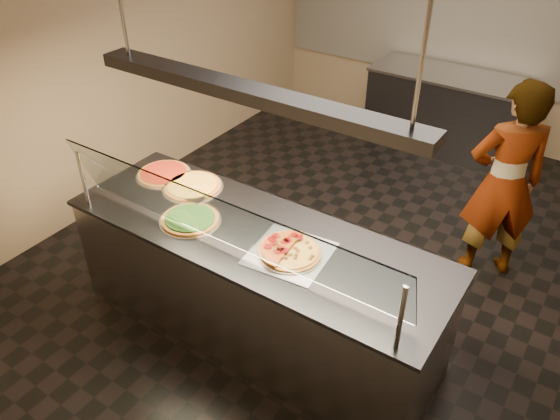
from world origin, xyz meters
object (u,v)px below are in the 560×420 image
Objects in this scene: serving_counter at (256,283)px; heat_lamp_housing at (250,93)px; pizza_tomato at (164,173)px; worker at (504,184)px; sneeze_guard at (220,222)px; pizza_spinach at (190,219)px; pizza_spatula at (196,191)px; prep_table at (444,111)px; perforated_tray at (290,253)px; half_pizza_pepperoni at (278,244)px; half_pizza_sausage at (303,256)px; pizza_cheese at (193,186)px.

heat_lamp_housing is (0.00, 0.00, 1.48)m from serving_counter.
pizza_tomato is 0.25× the size of worker.
heat_lamp_housing is at bearing 90.00° from sneeze_guard.
pizza_spatula is at bearing 124.46° from pizza_spinach.
prep_table is at bearing 88.98° from sneeze_guard.
heat_lamp_housing reaches higher than sneeze_guard.
heat_lamp_housing is at bearing -91.11° from prep_table.
prep_table is (0.07, 4.07, -0.76)m from sneeze_guard.
prep_table is (-0.26, 3.78, -0.47)m from perforated_tray.
half_pizza_pepperoni is 1.01m from heat_lamp_housing.
pizza_spatula is at bearing 167.37° from half_pizza_pepperoni.
half_pizza_pepperoni is at bearing 179.64° from half_pizza_sausage.
heat_lamp_housing is at bearing -12.52° from pizza_spatula.
worker is at bearing 54.07° from heat_lamp_housing.
pizza_spinach is 0.94× the size of pizza_cheese.
pizza_spatula reaches higher than prep_table.
heat_lamp_housing is (-0.00, 0.34, 0.72)m from sneeze_guard.
pizza_cheese reaches higher than prep_table.
pizza_spinach reaches higher than serving_counter.
prep_table is (0.73, 3.58, -0.49)m from pizza_spatula.
serving_counter is at bearing -15.76° from pizza_cheese.
pizza_spinach is at bearing -55.54° from pizza_spatula.
serving_counter is 5.96× the size of pizza_cheese.
pizza_tomato is 0.25× the size of prep_table.
pizza_spatula reaches higher than pizza_cheese.
perforated_tray is 1.00m from pizza_spatula.
perforated_tray is 0.79m from pizza_spinach.
perforated_tray is 0.10m from half_pizza_pepperoni.
pizza_spinach is at bearing -97.85° from prep_table.
pizza_cheese is at bearing 164.90° from half_pizza_pepperoni.
serving_counter is 0.68m from pizza_spinach.
half_pizza_pepperoni is 0.25× the size of worker.
pizza_cheese is at bearing 166.17° from perforated_tray.
worker is at bearing 32.77° from pizza_tomato.
sneeze_guard is at bearing -36.59° from pizza_cheese.
sneeze_guard reaches higher than half_pizza_pepperoni.
pizza_cheese is 0.26× the size of prep_table.
sneeze_guard is 0.58m from pizza_spinach.
perforated_tray is 1.98m from worker.
prep_table is at bearing -94.79° from worker.
pizza_spatula reaches higher than perforated_tray.
perforated_tray is 3.82m from prep_table.
sneeze_guard reaches higher than half_pizza_sausage.
pizza_tomato is at bearing -2.01° from worker.
half_pizza_pepperoni is at bearing 179.28° from perforated_tray.
pizza_tomato is 0.42m from pizza_spatula.
prep_table is at bearing 93.87° from perforated_tray.
sneeze_guard reaches higher than perforated_tray.
sneeze_guard is 0.52m from perforated_tray.
half_pizza_sausage is 0.97× the size of pizza_spinach.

